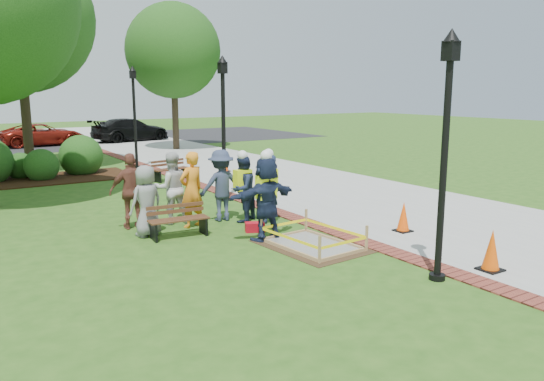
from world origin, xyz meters
TOP-DOWN VIEW (x-y plane):
  - ground at (0.00, 0.00)m, footprint 100.00×100.00m
  - sidewalk at (5.00, 10.00)m, footprint 6.00×60.00m
  - brick_edging at (1.75, 10.00)m, footprint 0.50×60.00m
  - mulch_bed at (-3.00, 12.00)m, footprint 7.00×3.00m
  - parking_lot at (0.00, 27.00)m, footprint 36.00×12.00m
  - wet_concrete_pad at (0.62, -0.20)m, footprint 1.87×2.43m
  - bench_near at (-1.48, 2.01)m, footprint 1.38×0.56m
  - bench_far at (1.30, 9.31)m, footprint 1.46×0.74m
  - cone_front at (2.42, -3.23)m, footprint 0.40×0.40m
  - cone_back at (3.10, -0.43)m, footprint 0.37×0.37m
  - cone_far at (3.93, 10.10)m, footprint 0.39×0.39m
  - toolbox at (0.20, 1.48)m, footprint 0.51×0.40m
  - lamp_near at (1.25, -3.00)m, footprint 0.28×0.28m
  - lamp_mid at (1.25, 5.00)m, footprint 0.28×0.28m
  - lamp_far at (1.25, 13.00)m, footprint 0.28×0.28m
  - tree_back at (-2.65, 14.86)m, footprint 5.89×5.89m
  - tree_right at (5.53, 18.99)m, footprint 5.14×5.14m
  - shrub_c at (-2.68, 11.96)m, footprint 1.25×1.25m
  - shrub_d at (-1.11, 12.62)m, footprint 1.68×1.68m
  - shrub_e at (-3.28, 12.87)m, footprint 1.04×1.04m
  - casual_person_a at (-2.04, 2.49)m, footprint 0.59×0.46m
  - casual_person_b at (-0.84, 2.69)m, footprint 0.67×0.52m
  - casual_person_c at (-1.12, 3.29)m, footprint 0.62×0.45m
  - casual_person_d at (-2.09, 3.33)m, footprint 0.62×0.44m
  - casual_person_e at (0.05, 2.88)m, footprint 0.62×0.43m
  - hivis_worker_a at (0.07, 0.77)m, footprint 0.63×0.45m
  - hivis_worker_b at (0.96, 2.07)m, footprint 0.63×0.51m
  - hivis_worker_c at (0.47, 2.51)m, footprint 0.63×0.57m
  - parked_car_c at (-0.40, 25.08)m, footprint 2.34×4.57m
  - parked_car_d at (4.93, 25.10)m, footprint 3.05×5.23m

SIDE VIEW (x-z plane):
  - ground at x=0.00m, z-range 0.00..0.00m
  - shrub_c at x=-2.68m, z-range -0.63..0.63m
  - shrub_d at x=-1.11m, z-range -0.84..0.84m
  - shrub_e at x=-3.28m, z-range -0.52..0.52m
  - parked_car_c at x=-0.40m, z-range -0.72..0.72m
  - parked_car_d at x=4.93m, z-range -0.80..0.80m
  - parking_lot at x=0.00m, z-range 0.00..0.01m
  - sidewalk at x=5.00m, z-range 0.00..0.02m
  - brick_edging at x=1.75m, z-range 0.00..0.03m
  - mulch_bed at x=-3.00m, z-range -0.01..0.04m
  - toolbox at x=0.20m, z-range 0.00..0.22m
  - bench_near at x=-1.48m, z-range -0.13..0.60m
  - wet_concrete_pad at x=0.62m, z-range -0.04..0.51m
  - bench_far at x=1.30m, z-range -0.14..0.62m
  - cone_back at x=3.10m, z-range -0.01..0.71m
  - cone_far at x=3.93m, z-range -0.01..0.75m
  - cone_front at x=2.42m, z-range -0.01..0.78m
  - casual_person_a at x=-2.04m, z-range 0.00..1.63m
  - casual_person_c at x=-1.12m, z-range 0.00..1.78m
  - hivis_worker_c at x=0.47m, z-range 0.00..1.81m
  - casual_person_e at x=0.05m, z-range 0.00..1.81m
  - casual_person_d at x=-2.09m, z-range 0.00..1.81m
  - casual_person_b at x=-0.84m, z-range 0.00..1.84m
  - hivis_worker_b at x=0.96m, z-range -0.01..1.86m
  - hivis_worker_a at x=0.07m, z-range -0.01..1.99m
  - lamp_near at x=1.25m, z-range 0.35..4.61m
  - lamp_mid at x=1.25m, z-range 0.35..4.61m
  - lamp_far at x=1.25m, z-range 0.35..4.61m
  - tree_right at x=5.53m, z-range 1.39..9.33m
  - tree_back at x=-2.65m, z-range 1.55..10.58m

